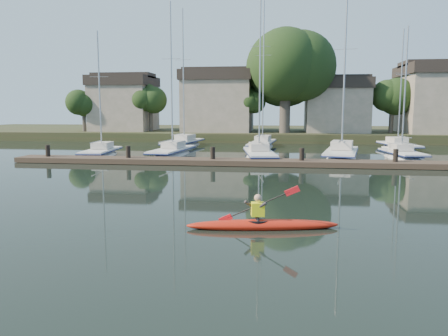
# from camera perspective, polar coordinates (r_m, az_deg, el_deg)

# --- Properties ---
(ground) EXTENTS (160.00, 160.00, 0.00)m
(ground) POSITION_cam_1_polar(r_m,az_deg,el_deg) (15.86, 1.44, -6.20)
(ground) COLOR black
(ground) RESTS_ON ground
(kayak) EXTENTS (4.96, 1.42, 1.57)m
(kayak) POSITION_cam_1_polar(r_m,az_deg,el_deg) (14.18, 4.96, -7.13)
(kayak) COLOR red
(kayak) RESTS_ON ground
(dock) EXTENTS (34.00, 2.00, 1.80)m
(dock) POSITION_cam_1_polar(r_m,az_deg,el_deg) (29.57, 4.28, 0.77)
(dock) COLOR #49362A
(dock) RESTS_ON ground
(sailboat_0) EXTENTS (2.49, 7.04, 10.96)m
(sailboat_0) POSITION_cam_1_polar(r_m,az_deg,el_deg) (36.29, -15.73, 1.21)
(sailboat_0) COLOR white
(sailboat_0) RESTS_ON ground
(sailboat_1) EXTENTS (2.83, 8.30, 13.30)m
(sailboat_1) POSITION_cam_1_polar(r_m,az_deg,el_deg) (35.63, -6.84, 1.33)
(sailboat_1) COLOR white
(sailboat_1) RESTS_ON ground
(sailboat_2) EXTENTS (3.34, 8.91, 14.40)m
(sailboat_2) POSITION_cam_1_polar(r_m,az_deg,el_deg) (33.40, 4.63, 0.92)
(sailboat_2) COLOR white
(sailboat_2) RESTS_ON ground
(sailboat_3) EXTENTS (3.95, 9.07, 14.17)m
(sailboat_3) POSITION_cam_1_polar(r_m,az_deg,el_deg) (34.40, 15.03, 0.83)
(sailboat_3) COLOR white
(sailboat_3) RESTS_ON ground
(sailboat_4) EXTENTS (2.79, 6.69, 11.04)m
(sailboat_4) POSITION_cam_1_polar(r_m,az_deg,el_deg) (36.00, 22.22, 0.87)
(sailboat_4) COLOR white
(sailboat_4) RESTS_ON ground
(sailboat_5) EXTENTS (3.41, 9.05, 14.63)m
(sailboat_5) POSITION_cam_1_polar(r_m,az_deg,el_deg) (43.84, -5.33, 2.57)
(sailboat_5) COLOR white
(sailboat_5) RESTS_ON ground
(sailboat_6) EXTENTS (2.90, 9.64, 15.09)m
(sailboat_6) POSITION_cam_1_polar(r_m,az_deg,el_deg) (42.73, 4.99, 2.45)
(sailboat_6) COLOR white
(sailboat_6) RESTS_ON ground
(sailboat_7) EXTENTS (3.10, 7.72, 12.11)m
(sailboat_7) POSITION_cam_1_polar(r_m,az_deg,el_deg) (43.58, 21.80, 2.01)
(sailboat_7) COLOR white
(sailboat_7) RESTS_ON ground
(shore) EXTENTS (90.00, 25.25, 12.75)m
(shore) POSITION_cam_1_polar(r_m,az_deg,el_deg) (55.59, 7.50, 7.18)
(shore) COLOR #27341A
(shore) RESTS_ON ground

